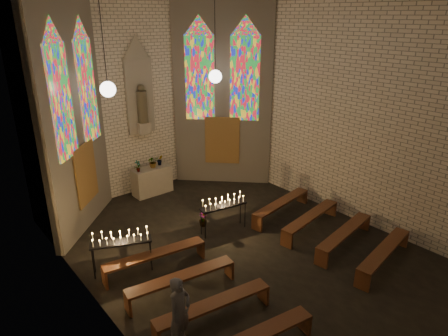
% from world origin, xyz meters
% --- Properties ---
extents(floor, '(12.00, 12.00, 0.00)m').
position_xyz_m(floor, '(0.00, 0.00, 0.00)').
color(floor, black).
rests_on(floor, ground).
extents(room, '(8.22, 12.43, 7.00)m').
position_xyz_m(room, '(-0.00, 3.37, 3.72)').
color(room, beige).
rests_on(room, ground).
extents(altar, '(1.40, 0.60, 1.00)m').
position_xyz_m(altar, '(0.00, 5.45, 0.50)').
color(altar, '#ADA18D').
rests_on(altar, ground).
extents(flower_vase_left, '(0.26, 0.22, 0.43)m').
position_xyz_m(flower_vase_left, '(-0.55, 5.38, 1.21)').
color(flower_vase_left, '#4C723F').
rests_on(flower_vase_left, altar).
extents(flower_vase_center, '(0.44, 0.40, 0.43)m').
position_xyz_m(flower_vase_center, '(0.08, 5.43, 1.22)').
color(flower_vase_center, '#4C723F').
rests_on(flower_vase_center, altar).
extents(flower_vase_right, '(0.24, 0.21, 0.38)m').
position_xyz_m(flower_vase_right, '(0.40, 5.48, 1.19)').
color(flower_vase_right, '#4C723F').
rests_on(flower_vase_right, altar).
extents(aisle_flower_pot, '(0.26, 0.26, 0.44)m').
position_xyz_m(aisle_flower_pot, '(-0.03, 2.33, 0.22)').
color(aisle_flower_pot, '#4C723F').
rests_on(aisle_flower_pot, ground).
extents(votive_stand_left, '(1.51, 0.95, 1.10)m').
position_xyz_m(votive_stand_left, '(-3.00, 1.73, 0.94)').
color(votive_stand_left, black).
rests_on(votive_stand_left, ground).
extents(votive_stand_right, '(1.49, 0.59, 1.07)m').
position_xyz_m(votive_stand_right, '(0.27, 1.69, 0.92)').
color(votive_stand_right, black).
rests_on(votive_stand_right, ground).
extents(pew_left_0, '(2.68, 0.78, 0.51)m').
position_xyz_m(pew_left_0, '(-2.34, 1.25, 0.42)').
color(pew_left_0, '#502A17').
rests_on(pew_left_0, ground).
extents(pew_right_0, '(2.68, 0.78, 0.51)m').
position_xyz_m(pew_right_0, '(2.34, 1.25, 0.42)').
color(pew_right_0, '#502A17').
rests_on(pew_right_0, ground).
extents(pew_left_1, '(2.68, 0.78, 0.51)m').
position_xyz_m(pew_left_1, '(-2.34, 0.05, 0.42)').
color(pew_left_1, '#502A17').
rests_on(pew_left_1, ground).
extents(pew_right_1, '(2.68, 0.78, 0.51)m').
position_xyz_m(pew_right_1, '(2.34, 0.05, 0.42)').
color(pew_right_1, '#502A17').
rests_on(pew_right_1, ground).
extents(pew_left_2, '(2.68, 0.78, 0.51)m').
position_xyz_m(pew_left_2, '(-2.34, -1.15, 0.42)').
color(pew_left_2, '#502A17').
rests_on(pew_left_2, ground).
extents(pew_right_2, '(2.68, 0.78, 0.51)m').
position_xyz_m(pew_right_2, '(2.34, -1.15, 0.42)').
color(pew_right_2, '#502A17').
rests_on(pew_right_2, ground).
extents(pew_right_3, '(2.68, 0.78, 0.51)m').
position_xyz_m(pew_right_3, '(2.34, -2.35, 0.42)').
color(pew_right_3, '#502A17').
rests_on(pew_right_3, ground).
extents(visitor, '(0.64, 0.52, 1.53)m').
position_xyz_m(visitor, '(-3.20, -1.20, 0.76)').
color(visitor, '#54555F').
rests_on(visitor, ground).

